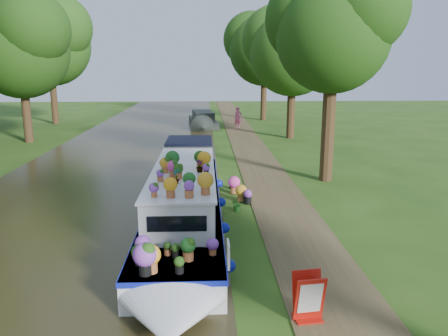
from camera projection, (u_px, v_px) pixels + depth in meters
The scene contains 13 objects.
ground at pixel (247, 201), 16.51m from camera, with size 100.00×100.00×0.00m, color #254611.
canal_water at pixel (87, 203), 16.26m from camera, with size 10.00×100.00×0.02m, color black.
towpath at pixel (279, 200), 16.56m from camera, with size 2.20×100.00×0.03m, color #493C22.
plant_boat at pixel (184, 201), 13.70m from camera, with size 2.29×13.52×2.28m.
tree_near_overhang at pixel (333, 27), 18.17m from camera, with size 5.52×5.28×8.99m.
tree_near_mid at pixel (293, 45), 29.93m from camera, with size 6.90×6.60×9.40m.
tree_near_far at pixel (264, 44), 40.49m from camera, with size 7.59×7.26×10.30m.
tree_far_c at pixel (20, 42), 28.19m from camera, with size 7.13×6.82×9.59m.
tree_far_d at pixel (49, 38), 37.68m from camera, with size 8.05×7.70×10.85m.
second_boat at pixel (203, 121), 37.06m from camera, with size 2.66×6.94×1.31m.
sandwich_board at pixel (308, 299), 8.64m from camera, with size 0.63×0.55×0.96m.
pedestrian_pink at pixel (238, 118), 35.59m from camera, with size 0.65×0.43×1.78m, color #CA539C.
verge_plant at pixel (237, 205), 15.35m from camera, with size 0.42×0.37×0.47m, color #266B20.
Camera 1 is at (-1.56, -15.75, 4.94)m, focal length 35.00 mm.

